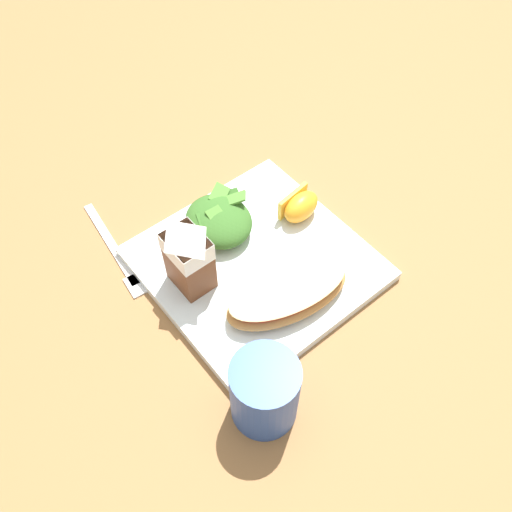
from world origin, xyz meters
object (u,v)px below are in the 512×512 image
at_px(white_plate, 256,264).
at_px(drinking_blue_cup, 265,392).
at_px(metal_fork, 118,255).
at_px(milk_carton, 188,255).
at_px(orange_wedge_front, 300,206).
at_px(green_salad_pile, 219,220).
at_px(cheesy_pizza_bread, 288,293).

distance_m(white_plate, drinking_blue_cup, 0.21).
xyz_separation_m(white_plate, drinking_blue_cup, (-0.16, 0.12, 0.04)).
bearing_deg(metal_fork, milk_carton, -154.65).
distance_m(metal_fork, drinking_blue_cup, 0.31).
height_order(white_plate, orange_wedge_front, orange_wedge_front).
bearing_deg(milk_carton, green_salad_pile, -59.64).
bearing_deg(metal_fork, orange_wedge_front, -115.62).
height_order(metal_fork, drinking_blue_cup, drinking_blue_cup).
height_order(white_plate, cheesy_pizza_bread, cheesy_pizza_bread).
bearing_deg(cheesy_pizza_bread, orange_wedge_front, -48.01).
relative_size(metal_fork, drinking_blue_cup, 1.86).
relative_size(green_salad_pile, metal_fork, 0.53).
relative_size(white_plate, drinking_blue_cup, 2.77).
distance_m(white_plate, cheesy_pizza_bread, 0.08).
bearing_deg(cheesy_pizza_bread, white_plate, -6.76).
bearing_deg(white_plate, drinking_blue_cup, 143.57).
height_order(milk_carton, metal_fork, milk_carton).
xyz_separation_m(cheesy_pizza_bread, green_salad_pile, (0.15, -0.00, 0.00)).
bearing_deg(green_salad_pile, milk_carton, 120.36).
xyz_separation_m(cheesy_pizza_bread, orange_wedge_front, (0.10, -0.11, 0.00)).
bearing_deg(milk_carton, orange_wedge_front, -91.35).
distance_m(cheesy_pizza_bread, drinking_blue_cup, 0.14).
bearing_deg(milk_carton, cheesy_pizza_bread, -142.58).
height_order(white_plate, green_salad_pile, green_salad_pile).
relative_size(milk_carton, drinking_blue_cup, 1.09).
bearing_deg(white_plate, green_salad_pile, 4.96).
bearing_deg(metal_fork, cheesy_pizza_bread, -148.46).
height_order(orange_wedge_front, metal_fork, orange_wedge_front).
distance_m(orange_wedge_front, drinking_blue_cup, 0.29).
height_order(cheesy_pizza_bread, drinking_blue_cup, drinking_blue_cup).
bearing_deg(green_salad_pile, drinking_blue_cup, 154.38).
relative_size(cheesy_pizza_bread, milk_carton, 1.66).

